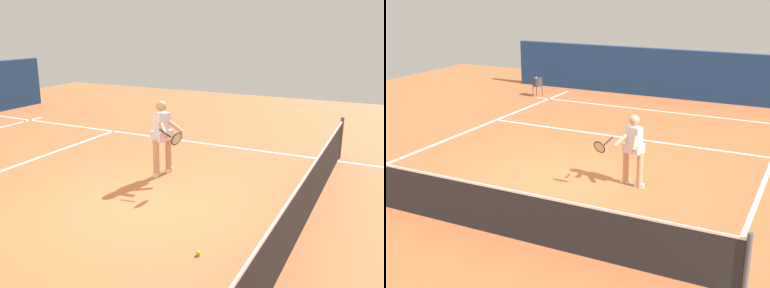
# 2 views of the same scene
# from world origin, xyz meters

# --- Properties ---
(ground_plane) EXTENTS (24.73, 24.73, 0.00)m
(ground_plane) POSITION_xyz_m (0.00, 0.00, 0.00)
(ground_plane) COLOR #C66638
(court_back_wall) EXTENTS (13.24, 0.24, 1.79)m
(court_back_wall) POSITION_xyz_m (0.00, -9.21, 0.90)
(court_back_wall) COLOR navy
(court_back_wall) RESTS_ON ground
(baseline_marking) EXTENTS (9.24, 0.10, 0.01)m
(baseline_marking) POSITION_xyz_m (0.00, -7.01, 0.00)
(baseline_marking) COLOR white
(baseline_marking) RESTS_ON ground
(service_line_marking) EXTENTS (8.24, 0.10, 0.01)m
(service_line_marking) POSITION_xyz_m (0.00, -3.64, 0.00)
(service_line_marking) COLOR white
(service_line_marking) RESTS_ON ground
(sideline_left_marking) EXTENTS (0.10, 17.02, 0.01)m
(sideline_left_marking) POSITION_xyz_m (-4.12, 0.00, 0.00)
(sideline_left_marking) COLOR white
(sideline_left_marking) RESTS_ON ground
(sideline_right_marking) EXTENTS (0.10, 17.02, 0.01)m
(sideline_right_marking) POSITION_xyz_m (4.12, 0.00, 0.00)
(sideline_right_marking) COLOR white
(sideline_right_marking) RESTS_ON ground
(court_net) EXTENTS (8.92, 0.08, 0.97)m
(court_net) POSITION_xyz_m (0.00, 2.69, 0.45)
(court_net) COLOR #4C4C51
(court_net) RESTS_ON ground
(tennis_player) EXTENTS (0.93, 0.89, 1.55)m
(tennis_player) POSITION_xyz_m (-1.59, -0.43, 0.85)
(tennis_player) COLOR tan
(tennis_player) RESTS_ON ground
(tennis_ball_mid) EXTENTS (0.07, 0.07, 0.07)m
(tennis_ball_mid) POSITION_xyz_m (0.95, 1.59, 0.03)
(tennis_ball_mid) COLOR #D1E533
(tennis_ball_mid) RESTS_ON ground
(ball_hopper) EXTENTS (0.36, 0.36, 0.74)m
(ball_hopper) POSITION_xyz_m (4.71, -7.20, 0.55)
(ball_hopper) COLOR #333338
(ball_hopper) RESTS_ON ground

